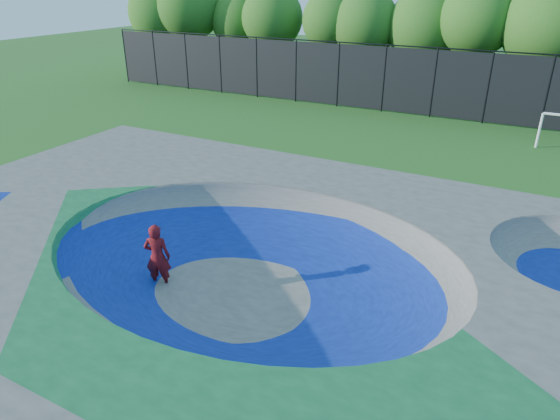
{
  "coord_description": "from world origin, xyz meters",
  "views": [
    {
      "loc": [
        5.81,
        -9.4,
        7.66
      ],
      "look_at": [
        -0.71,
        3.0,
        1.1
      ],
      "focal_mm": 32.0,
      "sensor_mm": 36.0,
      "label": 1
    }
  ],
  "objects": [
    {
      "name": "skater",
      "position": [
        -2.38,
        -0.8,
        0.94
      ],
      "size": [
        0.81,
        0.7,
        1.89
      ],
      "primitive_type": "imported",
      "rotation": [
        0.0,
        0.0,
        3.57
      ],
      "color": "red",
      "rests_on": "ground"
    },
    {
      "name": "skateboard",
      "position": [
        -2.38,
        -0.8,
        0.03
      ],
      "size": [
        0.77,
        0.61,
        0.05
      ],
      "primitive_type": "cube",
      "rotation": [
        0.0,
        0.0,
        0.58
      ],
      "color": "black",
      "rests_on": "ground"
    },
    {
      "name": "ground",
      "position": [
        0.0,
        0.0,
        0.0
      ],
      "size": [
        120.0,
        120.0,
        0.0
      ],
      "primitive_type": "plane",
      "color": "#255E1A",
      "rests_on": "ground"
    },
    {
      "name": "fence",
      "position": [
        0.0,
        21.0,
        2.1
      ],
      "size": [
        48.09,
        0.09,
        4.04
      ],
      "color": "black",
      "rests_on": "ground"
    },
    {
      "name": "treeline",
      "position": [
        -2.78,
        25.81,
        4.88
      ],
      "size": [
        53.02,
        6.69,
        8.04
      ],
      "color": "#4E3727",
      "rests_on": "ground"
    },
    {
      "name": "skate_deck",
      "position": [
        0.0,
        0.0,
        0.75
      ],
      "size": [
        22.0,
        14.0,
        1.5
      ],
      "primitive_type": "cube",
      "color": "gray",
      "rests_on": "ground"
    }
  ]
}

